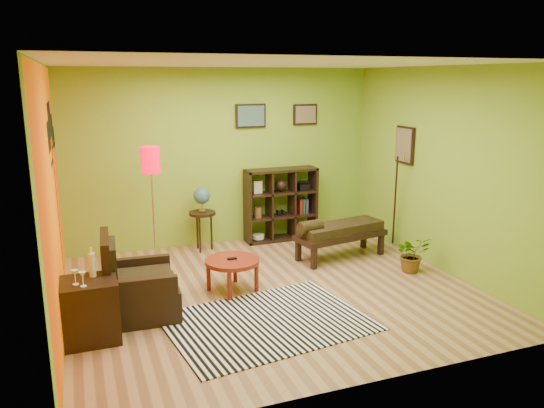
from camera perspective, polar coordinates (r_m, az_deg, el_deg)
name	(u,v)px	position (r m, az deg, el deg)	size (l,w,h in m)	color
ground	(273,291)	(6.82, 0.14, -9.33)	(5.00, 5.00, 0.00)	tan
room_shell	(266,150)	(6.33, -0.69, 5.80)	(5.04, 4.54, 2.82)	#80AF2D
zebra_rug	(267,322)	(6.02, -0.50, -12.54)	(2.15, 1.57, 0.01)	white
coffee_table	(232,264)	(6.72, -4.30, -6.43)	(0.69, 0.69, 0.44)	maroon
armchair	(136,291)	(6.26, -14.39, -9.03)	(0.84, 0.85, 0.97)	black
side_cabinet	(91,310)	(5.82, -18.91, -10.72)	(0.55, 0.50, 0.97)	black
floor_lamp	(151,171)	(7.35, -12.88, 3.47)	(0.26, 0.26, 1.74)	silver
globe_table	(202,203)	(8.22, -7.54, 0.12)	(0.41, 0.41, 1.01)	black
cube_shelf	(282,204)	(8.76, 1.05, -0.05)	(1.20, 0.35, 1.20)	black
bench	(339,231)	(7.94, 7.18, -2.93)	(1.47, 0.74, 0.65)	black
potted_plant	(412,258)	(7.66, 14.80, -5.60)	(0.46, 0.52, 0.40)	#26661E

